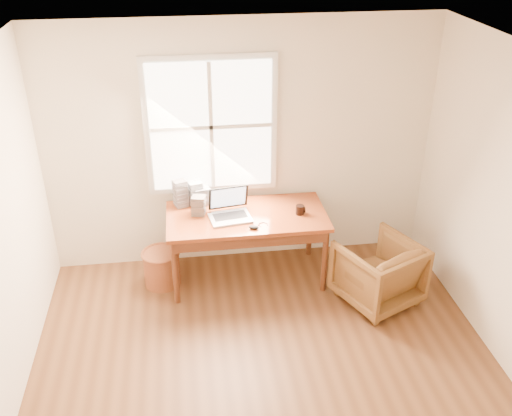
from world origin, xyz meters
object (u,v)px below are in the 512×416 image
at_px(wicker_stool, 162,268).
at_px(cd_stack_a, 195,193).
at_px(coffee_mug, 300,210).
at_px(armchair, 378,272).
at_px(laptop, 230,207).
at_px(desk, 247,216).

distance_m(wicker_stool, cd_stack_a, 0.85).
bearing_deg(coffee_mug, wicker_stool, 154.20).
bearing_deg(armchair, laptop, -44.62).
height_order(wicker_stool, laptop, laptop).
bearing_deg(coffee_mug, laptop, 157.25).
distance_m(desk, wicker_stool, 1.04).
bearing_deg(desk, armchair, -24.79).
relative_size(laptop, cd_stack_a, 1.50).
bearing_deg(armchair, cd_stack_a, -51.34).
height_order(armchair, cd_stack_a, cd_stack_a).
relative_size(wicker_stool, coffee_mug, 3.89).
height_order(armchair, wicker_stool, armchair).
bearing_deg(laptop, armchair, -28.12).
relative_size(wicker_stool, cd_stack_a, 1.41).
bearing_deg(laptop, cd_stack_a, 123.91).
xyz_separation_m(laptop, coffee_mug, (0.70, 0.01, -0.09)).
relative_size(laptop, coffee_mug, 4.12).
relative_size(coffee_mug, cd_stack_a, 0.36).
height_order(armchair, coffee_mug, coffee_mug).
distance_m(wicker_stool, laptop, 1.01).
height_order(desk, coffee_mug, coffee_mug).
relative_size(armchair, cd_stack_a, 2.73).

